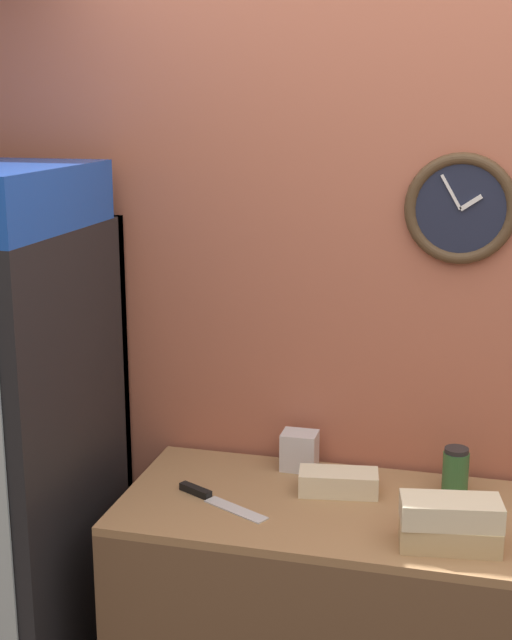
{
  "coord_description": "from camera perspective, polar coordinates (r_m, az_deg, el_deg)",
  "views": [
    {
      "loc": [
        0.04,
        -1.48,
        2.04
      ],
      "look_at": [
        -0.57,
        0.84,
        1.44
      ],
      "focal_mm": 50.0,
      "sensor_mm": 36.0,
      "label": 1
    }
  ],
  "objects": [
    {
      "name": "wall_back",
      "position": [
        2.77,
        13.35,
        -0.81
      ],
      "size": [
        5.2,
        0.09,
        2.7
      ],
      "color": "#B7664C",
      "rests_on": "ground_plane"
    },
    {
      "name": "sandwich_stack_bottom",
      "position": [
        2.43,
        12.28,
        -13.31
      ],
      "size": [
        0.27,
        0.15,
        0.07
      ],
      "color": "tan",
      "rests_on": "prep_counter"
    },
    {
      "name": "sandwich_stack_middle",
      "position": [
        2.4,
        12.37,
        -11.89
      ],
      "size": [
        0.27,
        0.16,
        0.07
      ],
      "color": "beige",
      "rests_on": "sandwich_stack_bottom"
    },
    {
      "name": "sandwich_flat_left",
      "position": [
        2.68,
        5.3,
        -10.29
      ],
      "size": [
        0.25,
        0.14,
        0.07
      ],
      "color": "beige",
      "rests_on": "prep_counter"
    },
    {
      "name": "chefs_knife",
      "position": [
        2.64,
        -2.97,
        -11.26
      ],
      "size": [
        0.31,
        0.18,
        0.02
      ],
      "color": "silver",
      "rests_on": "prep_counter"
    },
    {
      "name": "condiment_jar",
      "position": [
        2.73,
        12.65,
        -9.38
      ],
      "size": [
        0.08,
        0.08,
        0.14
      ],
      "color": "#336B38",
      "rests_on": "prep_counter"
    },
    {
      "name": "napkin_dispenser",
      "position": [
        2.83,
        2.8,
        -8.35
      ],
      "size": [
        0.11,
        0.09,
        0.12
      ],
      "color": "silver",
      "rests_on": "prep_counter"
    }
  ]
}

